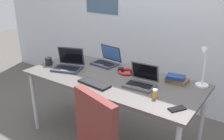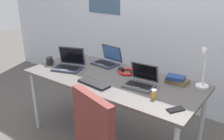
# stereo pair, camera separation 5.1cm
# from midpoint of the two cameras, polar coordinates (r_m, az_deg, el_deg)

# --- Properties ---
(ground_plane) EXTENTS (12.00, 12.00, 0.00)m
(ground_plane) POSITION_cam_midpoint_polar(r_m,az_deg,el_deg) (2.87, -0.53, -15.42)
(ground_plane) COLOR #56514C
(wall_back) EXTENTS (6.00, 0.13, 2.60)m
(wall_back) POSITION_cam_midpoint_polar(r_m,az_deg,el_deg) (3.29, 10.85, 13.69)
(wall_back) COLOR silver
(wall_back) RESTS_ON ground_plane
(desk) EXTENTS (1.80, 0.80, 0.74)m
(desk) POSITION_cam_midpoint_polar(r_m,az_deg,el_deg) (2.52, -0.58, -2.90)
(desk) COLOR #595451
(desk) RESTS_ON ground_plane
(desk_lamp) EXTENTS (0.12, 0.18, 0.40)m
(desk_lamp) POSITION_cam_midpoint_polar(r_m,az_deg,el_deg) (2.35, 19.63, 0.61)
(desk_lamp) COLOR white
(desk_lamp) RESTS_ON desk
(laptop_back_right) EXTENTS (0.36, 0.33, 0.22)m
(laptop_back_right) POSITION_cam_midpoint_polar(r_m,az_deg,el_deg) (2.76, -10.51, 1.19)
(laptop_back_right) COLOR #33384C
(laptop_back_right) RESTS_ON desk
(laptop_back_left) EXTENTS (0.30, 0.27, 0.21)m
(laptop_back_left) POSITION_cam_midpoint_polar(r_m,az_deg,el_deg) (2.85, -1.80, 2.17)
(laptop_back_left) COLOR #33384C
(laptop_back_left) RESTS_ON desk
(laptop_near_lamp) EXTENTS (0.29, 0.26, 0.20)m
(laptop_near_lamp) POSITION_cam_midpoint_polar(r_m,az_deg,el_deg) (2.32, 6.04, -2.58)
(laptop_near_lamp) COLOR #515459
(laptop_near_lamp) RESTS_ON desk
(external_keyboard) EXTENTS (0.34, 0.15, 0.02)m
(external_keyboard) POSITION_cam_midpoint_polar(r_m,az_deg,el_deg) (2.35, -4.71, -3.09)
(external_keyboard) COLOR black
(external_keyboard) RESTS_ON desk
(computer_mouse) EXTENTS (0.07, 0.10, 0.03)m
(computer_mouse) POSITION_cam_midpoint_polar(r_m,az_deg,el_deg) (3.02, -9.06, 2.53)
(computer_mouse) COLOR black
(computer_mouse) RESTS_ON desk
(cell_phone) EXTENTS (0.13, 0.15, 0.01)m
(cell_phone) POSITION_cam_midpoint_polar(r_m,az_deg,el_deg) (1.99, 13.97, -8.62)
(cell_phone) COLOR black
(cell_phone) RESTS_ON desk
(headphones) EXTENTS (0.21, 0.18, 0.04)m
(headphones) POSITION_cam_midpoint_polar(r_m,az_deg,el_deg) (2.61, 2.86, -0.37)
(headphones) COLOR red
(headphones) RESTS_ON desk
(pill_bottle) EXTENTS (0.04, 0.04, 0.08)m
(pill_bottle) POSITION_cam_midpoint_polar(r_m,az_deg,el_deg) (2.11, 9.10, -5.34)
(pill_bottle) COLOR gold
(pill_bottle) RESTS_ON desk
(book_stack) EXTENTS (0.21, 0.16, 0.07)m
(book_stack) POSITION_cam_midpoint_polar(r_m,az_deg,el_deg) (2.45, 13.98, -2.02)
(book_stack) COLOR brown
(book_stack) RESTS_ON desk
(coffee_mug) EXTENTS (0.11, 0.08, 0.09)m
(coffee_mug) POSITION_cam_midpoint_polar(r_m,az_deg,el_deg) (2.91, -14.81, 1.92)
(coffee_mug) COLOR black
(coffee_mug) RESTS_ON desk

